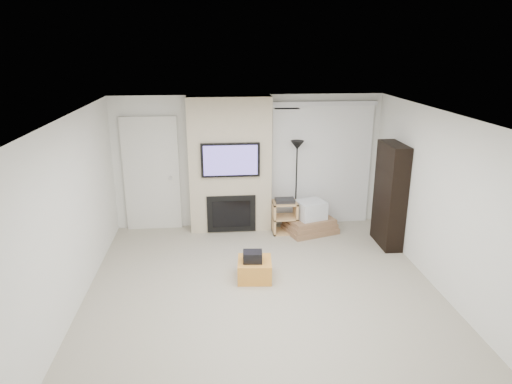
{
  "coord_description": "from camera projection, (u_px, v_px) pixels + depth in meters",
  "views": [
    {
      "loc": [
        -0.65,
        -5.58,
        3.35
      ],
      "look_at": [
        0.0,
        1.2,
        1.15
      ],
      "focal_mm": 32.0,
      "sensor_mm": 36.0,
      "label": 1
    }
  ],
  "objects": [
    {
      "name": "fireplace_wall",
      "position": [
        230.0,
        166.0,
        8.37
      ],
      "size": [
        1.5,
        0.47,
        2.5
      ],
      "color": "#C5B597",
      "rests_on": "floor"
    },
    {
      "name": "wall_front",
      "position": [
        306.0,
        342.0,
        3.38
      ],
      "size": [
        5.0,
        0.0,
        2.5
      ],
      "primitive_type": "cube",
      "rotation": [
        1.57,
        0.0,
        0.0
      ],
      "color": "white",
      "rests_on": "ground"
    },
    {
      "name": "wall_back",
      "position": [
        248.0,
        162.0,
        8.59
      ],
      "size": [
        5.0,
        0.0,
        2.5
      ],
      "primitive_type": "cube",
      "rotation": [
        1.57,
        0.0,
        0.0
      ],
      "color": "white",
      "rests_on": "ground"
    },
    {
      "name": "black_bag",
      "position": [
        253.0,
        257.0,
        6.71
      ],
      "size": [
        0.3,
        0.24,
        0.16
      ],
      "primitive_type": "cube",
      "rotation": [
        0.0,
        0.0,
        -0.09
      ],
      "color": "black",
      "rests_on": "ottoman"
    },
    {
      "name": "wall_left",
      "position": [
        68.0,
        219.0,
        5.76
      ],
      "size": [
        0.0,
        5.5,
        2.5
      ],
      "primitive_type": "cube",
      "rotation": [
        1.57,
        0.0,
        1.57
      ],
      "color": "white",
      "rests_on": "ground"
    },
    {
      "name": "hvac_vent",
      "position": [
        287.0,
        109.0,
        6.4
      ],
      "size": [
        0.35,
        0.18,
        0.01
      ],
      "primitive_type": "cube",
      "color": "silver",
      "rests_on": "ceiling"
    },
    {
      "name": "vertical_blinds",
      "position": [
        322.0,
        160.0,
        8.66
      ],
      "size": [
        1.98,
        0.1,
        2.37
      ],
      "color": "silver",
      "rests_on": "floor"
    },
    {
      "name": "ottoman",
      "position": [
        255.0,
        269.0,
        6.82
      ],
      "size": [
        0.54,
        0.54,
        0.3
      ],
      "primitive_type": "cube",
      "rotation": [
        0.0,
        0.0,
        -0.09
      ],
      "color": "orange",
      "rests_on": "floor"
    },
    {
      "name": "wall_right",
      "position": [
        447.0,
        207.0,
        6.21
      ],
      "size": [
        0.0,
        5.5,
        2.5
      ],
      "primitive_type": "cube",
      "rotation": [
        1.57,
        0.0,
        1.57
      ],
      "color": "white",
      "rests_on": "ground"
    },
    {
      "name": "floor_lamp",
      "position": [
        297.0,
        160.0,
        8.38
      ],
      "size": [
        0.25,
        0.25,
        1.69
      ],
      "color": "black",
      "rests_on": "floor"
    },
    {
      "name": "av_stand",
      "position": [
        285.0,
        215.0,
        8.46
      ],
      "size": [
        0.45,
        0.38,
        0.66
      ],
      "color": "tan",
      "rests_on": "floor"
    },
    {
      "name": "bookshelf",
      "position": [
        390.0,
        195.0,
        7.79
      ],
      "size": [
        0.3,
        0.8,
        1.8
      ],
      "color": "black",
      "rests_on": "floor"
    },
    {
      "name": "entry_door",
      "position": [
        152.0,
        175.0,
        8.46
      ],
      "size": [
        1.02,
        0.11,
        2.14
      ],
      "color": "silver",
      "rests_on": "floor"
    },
    {
      "name": "ceiling",
      "position": [
        265.0,
        118.0,
        5.6
      ],
      "size": [
        5.0,
        5.5,
        0.0
      ],
      "primitive_type": "cube",
      "color": "white",
      "rests_on": "wall_back"
    },
    {
      "name": "box_stack",
      "position": [
        310.0,
        220.0,
        8.52
      ],
      "size": [
        1.06,
        0.92,
        0.6
      ],
      "color": "#916949",
      "rests_on": "floor"
    },
    {
      "name": "floor",
      "position": [
        264.0,
        296.0,
        6.37
      ],
      "size": [
        5.0,
        5.5,
        0.0
      ],
      "primitive_type": "cube",
      "color": "#ABA28E",
      "rests_on": "ground"
    }
  ]
}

